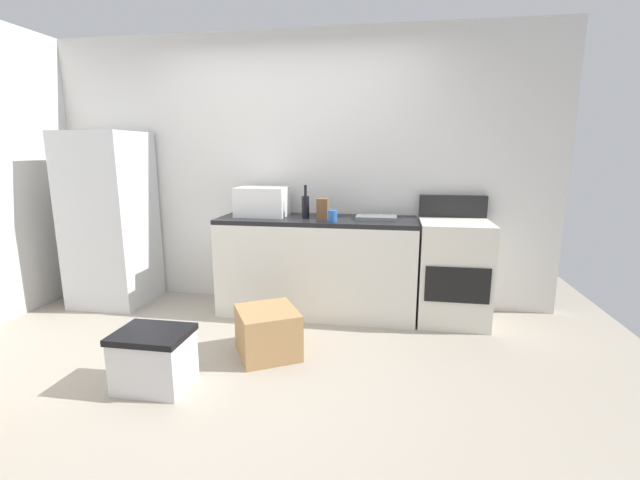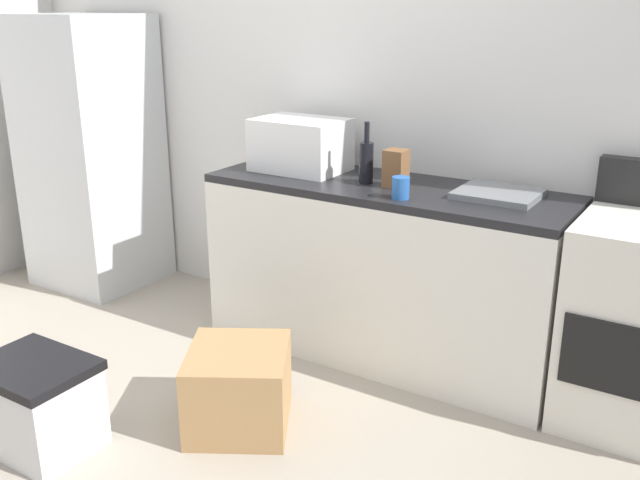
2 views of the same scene
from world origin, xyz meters
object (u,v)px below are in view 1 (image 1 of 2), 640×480
object	(u,v)px
microwave	(262,202)
storage_bin	(154,359)
stove_oven	(453,270)
coffee_mug	(332,216)
refrigerator	(111,220)
cardboard_box_large	(268,332)
knife_block	(323,208)
wine_bottle	(306,206)

from	to	relation	value
microwave	storage_bin	world-z (taller)	microwave
stove_oven	coffee_mug	size ratio (longest dim) A/B	11.00
stove_oven	storage_bin	world-z (taller)	stove_oven
refrigerator	cardboard_box_large	world-z (taller)	refrigerator
cardboard_box_large	storage_bin	distance (m)	0.81
coffee_mug	knife_block	world-z (taller)	knife_block
knife_block	microwave	bearing A→B (deg)	174.33
microwave	storage_bin	size ratio (longest dim) A/B	1.00
refrigerator	coffee_mug	world-z (taller)	refrigerator
wine_bottle	storage_bin	distance (m)	1.82
stove_oven	wine_bottle	bearing A→B (deg)	-178.63
coffee_mug	storage_bin	world-z (taller)	coffee_mug
knife_block	storage_bin	distance (m)	1.88
stove_oven	coffee_mug	xyz separation A→B (m)	(-1.05, -0.20, 0.48)
stove_oven	refrigerator	bearing A→B (deg)	-179.03
refrigerator	wine_bottle	bearing A→B (deg)	0.69
stove_oven	cardboard_box_large	distance (m)	1.73
refrigerator	cardboard_box_large	distance (m)	2.14
wine_bottle	storage_bin	bearing A→B (deg)	-115.62
coffee_mug	knife_block	bearing A→B (deg)	122.39
refrigerator	cardboard_box_large	size ratio (longest dim) A/B	3.77
cardboard_box_large	stove_oven	bearing A→B (deg)	33.14
refrigerator	microwave	xyz separation A→B (m)	(1.52, 0.09, 0.20)
microwave	wine_bottle	distance (m)	0.43
refrigerator	cardboard_box_large	xyz separation A→B (m)	(1.84, -0.88, -0.66)
wine_bottle	storage_bin	size ratio (longest dim) A/B	0.65
refrigerator	storage_bin	size ratio (longest dim) A/B	3.65
stove_oven	cardboard_box_large	size ratio (longest dim) A/B	2.47
knife_block	storage_bin	size ratio (longest dim) A/B	0.39
cardboard_box_large	storage_bin	size ratio (longest dim) A/B	0.97
coffee_mug	cardboard_box_large	distance (m)	1.13
microwave	refrigerator	bearing A→B (deg)	-176.65
knife_block	cardboard_box_large	xyz separation A→B (m)	(-0.27, -0.91, -0.82)
microwave	cardboard_box_large	distance (m)	1.33
stove_oven	storage_bin	distance (m)	2.53
coffee_mug	refrigerator	bearing A→B (deg)	176.16
microwave	cardboard_box_large	bearing A→B (deg)	-71.97
refrigerator	coffee_mug	distance (m)	2.23
coffee_mug	cardboard_box_large	xyz separation A→B (m)	(-0.38, -0.73, -0.78)
refrigerator	knife_block	xyz separation A→B (m)	(2.10, 0.03, 0.15)
refrigerator	wine_bottle	size ratio (longest dim) A/B	5.59
microwave	cardboard_box_large	size ratio (longest dim) A/B	1.03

